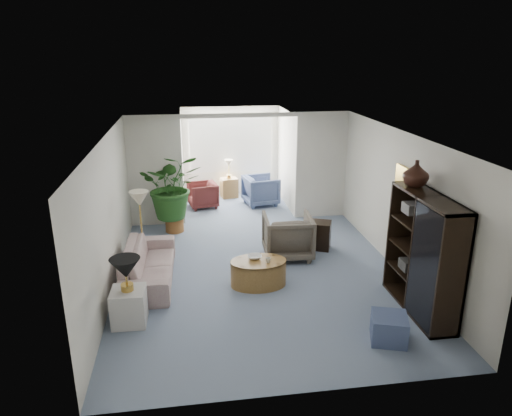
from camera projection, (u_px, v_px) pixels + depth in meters
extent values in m
plane|color=gray|center=(261.00, 278.00, 8.38)|extent=(6.00, 6.00, 0.00)
plane|color=gray|center=(236.00, 206.00, 12.23)|extent=(2.60, 2.60, 0.00)
cube|color=silver|center=(155.00, 172.00, 10.53)|extent=(1.20, 0.12, 2.50)
cube|color=silver|center=(321.00, 166.00, 11.07)|extent=(1.20, 0.12, 2.50)
cube|color=silver|center=(240.00, 115.00, 10.42)|extent=(2.60, 0.12, 0.10)
cube|color=white|center=(231.00, 144.00, 12.80)|extent=(2.20, 0.02, 1.50)
cube|color=white|center=(231.00, 144.00, 12.77)|extent=(2.20, 0.02, 1.50)
cube|color=beige|center=(405.00, 181.00, 8.10)|extent=(0.04, 0.50, 0.40)
imported|color=#B8AC9B|center=(149.00, 264.00, 8.21)|extent=(0.87, 2.09, 0.60)
cube|color=silver|center=(129.00, 307.00, 6.93)|extent=(0.50, 0.50, 0.53)
cone|color=black|center=(125.00, 268.00, 6.73)|extent=(0.44, 0.44, 0.30)
cone|color=#F0E5BF|center=(139.00, 199.00, 8.63)|extent=(0.36, 0.36, 0.28)
cylinder|color=olive|center=(258.00, 273.00, 8.06)|extent=(0.97, 0.97, 0.45)
imported|color=white|center=(255.00, 257.00, 8.07)|extent=(0.24, 0.24, 0.06)
imported|color=beige|center=(268.00, 260.00, 7.91)|extent=(0.09, 0.09, 0.08)
imported|color=#696153|center=(288.00, 236.00, 9.13)|extent=(0.94, 0.97, 0.84)
cube|color=black|center=(318.00, 235.00, 9.55)|extent=(0.58, 0.53, 0.56)
cube|color=black|center=(423.00, 255.00, 7.09)|extent=(0.44, 1.65, 1.84)
imported|color=#321810|center=(416.00, 173.00, 7.20)|extent=(0.39, 0.39, 0.41)
cube|color=#4C5C82|center=(389.00, 328.00, 6.53)|extent=(0.60, 0.60, 0.38)
cylinder|color=#9A5D2C|center=(175.00, 224.00, 10.48)|extent=(0.40, 0.40, 0.32)
imported|color=#22501B|center=(172.00, 186.00, 10.20)|extent=(1.30, 1.13, 1.44)
imported|color=#4C5C82|center=(261.00, 190.00, 12.23)|extent=(0.96, 0.94, 0.75)
imported|color=#56241D|center=(203.00, 195.00, 12.04)|extent=(0.82, 0.80, 0.64)
cube|color=olive|center=(229.00, 188.00, 12.87)|extent=(0.49, 0.41, 0.53)
cube|color=#44413F|center=(430.00, 251.00, 6.80)|extent=(0.30, 0.26, 0.16)
cube|color=black|center=(434.00, 287.00, 6.72)|extent=(0.30, 0.26, 0.16)
cube|color=#312E2C|center=(411.00, 265.00, 7.41)|extent=(0.30, 0.26, 0.16)
cube|color=#54524F|center=(414.00, 208.00, 7.20)|extent=(0.30, 0.26, 0.16)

